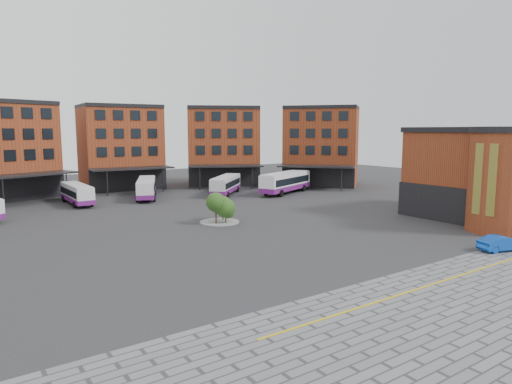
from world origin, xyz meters
TOP-DOWN VIEW (x-y plane):
  - ground at (0.00, 0.00)m, footprint 160.00×160.00m
  - yellow_line at (2.00, -14.00)m, footprint 26.00×0.15m
  - main_building at (-4.77, 38.25)m, footprint 94.14×42.48m
  - east_building at (28.70, -3.06)m, footprint 17.40×15.40m
  - tree_island at (2.09, 11.61)m, footprint 4.40×4.40m
  - bus_c at (-7.90, 34.32)m, footprint 2.55×9.99m
  - bus_d at (2.06, 33.94)m, footprint 6.54×10.82m
  - bus_e at (13.99, 30.63)m, footprint 9.24×9.19m
  - bus_f at (22.82, 26.40)m, footprint 12.39×7.38m
  - blue_car at (15.73, -12.14)m, footprint 4.35×2.52m

SIDE VIEW (x-z plane):
  - ground at x=0.00m, z-range 0.00..0.00m
  - yellow_line at x=2.00m, z-range 0.02..0.04m
  - blue_car at x=15.73m, z-range 0.00..1.35m
  - bus_c at x=-7.90m, z-range 0.12..2.93m
  - bus_e at x=13.99m, z-range 0.12..3.11m
  - bus_d at x=2.06m, z-range 0.13..3.15m
  - tree_island at x=2.09m, z-range 0.04..3.57m
  - bus_f at x=22.82m, z-range 0.14..3.60m
  - east_building at x=28.70m, z-range -0.01..10.59m
  - main_building at x=-4.77m, z-range -0.07..14.53m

